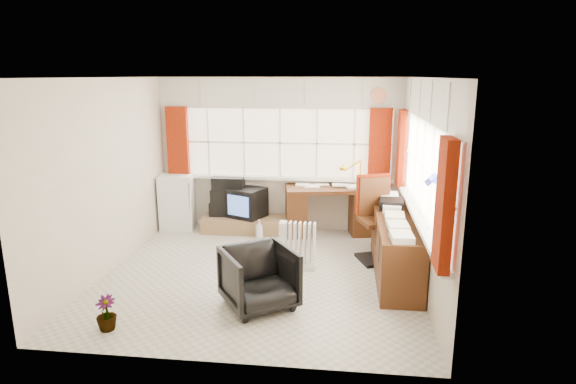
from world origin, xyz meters
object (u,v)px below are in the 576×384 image
object	(u,v)px
desk_lamp	(360,169)
office_chair	(259,278)
tv_bench	(246,224)
task_chair	(375,215)
crt_tv	(247,203)
credenza	(395,246)
mini_fridge	(178,201)
radiator	(300,250)
desk	(328,207)

from	to	relation	value
desk_lamp	office_chair	world-z (taller)	desk_lamp
desk_lamp	tv_bench	world-z (taller)	desk_lamp
task_chair	crt_tv	distance (m)	2.24
task_chair	credenza	xyz separation A→B (m)	(0.23, -0.58, -0.23)
desk_lamp	tv_bench	bearing A→B (deg)	-179.51
office_chair	mini_fridge	distance (m)	3.27
tv_bench	mini_fridge	xyz separation A→B (m)	(-1.17, 0.08, 0.34)
radiator	credenza	xyz separation A→B (m)	(1.24, -0.05, 0.13)
mini_fridge	credenza	bearing A→B (deg)	-24.89
radiator	credenza	world-z (taller)	credenza
desk_lamp	radiator	distance (m)	1.89
task_chair	tv_bench	distance (m)	2.31
desk_lamp	mini_fridge	distance (m)	3.09
radiator	tv_bench	size ratio (longest dim) A/B	0.46
desk_lamp	credenza	xyz separation A→B (m)	(0.42, -1.54, -0.70)
desk	tv_bench	bearing A→B (deg)	-176.62
desk	desk_lamp	xyz separation A→B (m)	(0.50, -0.06, 0.67)
desk	office_chair	size ratio (longest dim) A/B	1.94
tv_bench	mini_fridge	size ratio (longest dim) A/B	1.52
office_chair	mini_fridge	xyz separation A→B (m)	(-1.86, 2.68, 0.12)
tv_bench	desk_lamp	bearing A→B (deg)	0.49
crt_tv	credenza	bearing A→B (deg)	-34.45
desk_lamp	task_chair	world-z (taller)	desk_lamp
crt_tv	desk_lamp	bearing A→B (deg)	-0.27
task_chair	mini_fridge	bearing A→B (deg)	162.39
mini_fridge	task_chair	bearing A→B (deg)	-17.61
desk	office_chair	bearing A→B (deg)	-103.86
desk	task_chair	bearing A→B (deg)	-55.75
desk	mini_fridge	bearing A→B (deg)	-180.00
office_chair	tv_bench	size ratio (longest dim) A/B	0.54
task_chair	desk	bearing A→B (deg)	124.25
mini_fridge	office_chair	bearing A→B (deg)	-55.26
desk	crt_tv	distance (m)	1.33
desk	radiator	bearing A→B (deg)	-101.41
desk_lamp	radiator	bearing A→B (deg)	-118.72
credenza	tv_bench	bearing A→B (deg)	146.29
credenza	mini_fridge	size ratio (longest dim) A/B	2.17
desk	radiator	xyz separation A→B (m)	(-0.31, -1.55, -0.17)
tv_bench	crt_tv	world-z (taller)	crt_tv
task_chair	mini_fridge	size ratio (longest dim) A/B	1.29
desk_lamp	task_chair	distance (m)	1.08
crt_tv	office_chair	bearing A→B (deg)	-75.82
crt_tv	mini_fridge	bearing A→B (deg)	177.35
desk_lamp	office_chair	size ratio (longest dim) A/B	0.61
credenza	crt_tv	world-z (taller)	credenza
credenza	tv_bench	distance (m)	2.75
desk	crt_tv	bearing A→B (deg)	-177.60
office_chair	task_chair	bearing A→B (deg)	17.82
task_chair	radiator	xyz separation A→B (m)	(-1.01, -0.53, -0.37)
desk_lamp	mini_fridge	xyz separation A→B (m)	(-3.02, 0.06, -0.64)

